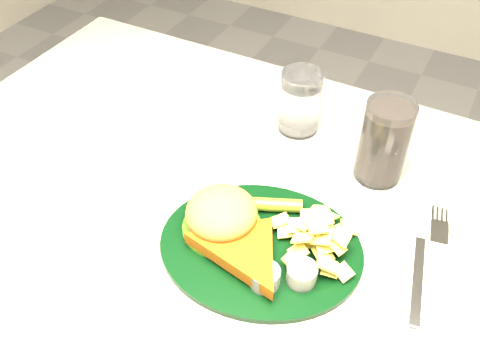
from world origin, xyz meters
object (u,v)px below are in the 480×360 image
object	(u,v)px
dinner_plate	(261,234)
water_glass	(300,102)
table	(246,342)
cola_glass	(384,142)
fork_napkin	(420,273)

from	to	relation	value
dinner_plate	water_glass	bearing A→B (deg)	89.00
table	water_glass	size ratio (longest dim) A/B	10.62
cola_glass	water_glass	bearing A→B (deg)	161.78
table	fork_napkin	size ratio (longest dim) A/B	6.23
table	fork_napkin	xyz separation A→B (m)	(0.26, 0.01, 0.38)
water_glass	cola_glass	distance (m)	0.17
dinner_plate	water_glass	world-z (taller)	water_glass
cola_glass	fork_napkin	world-z (taller)	cola_glass
water_glass	cola_glass	xyz separation A→B (m)	(0.16, -0.05, 0.01)
water_glass	dinner_plate	bearing A→B (deg)	-77.16
table	dinner_plate	xyz separation A→B (m)	(0.05, -0.05, 0.41)
table	cola_glass	size ratio (longest dim) A/B	8.65
table	cola_glass	world-z (taller)	cola_glass
fork_napkin	water_glass	bearing A→B (deg)	129.94
water_glass	fork_napkin	xyz separation A→B (m)	(0.27, -0.22, -0.05)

